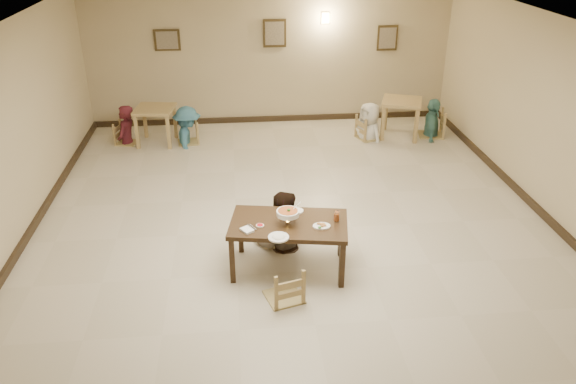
{
  "coord_description": "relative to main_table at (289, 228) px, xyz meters",
  "views": [
    {
      "loc": [
        -0.83,
        -7.36,
        4.37
      ],
      "look_at": [
        -0.14,
        -0.41,
        0.86
      ],
      "focal_mm": 35.0,
      "sensor_mm": 36.0,
      "label": 1
    }
  ],
  "objects": [
    {
      "name": "floor",
      "position": [
        0.19,
        1.01,
        -0.64
      ],
      "size": [
        10.0,
        10.0,
        0.0
      ],
      "primitive_type": "plane",
      "color": "beige",
      "rests_on": "ground"
    },
    {
      "name": "chili_dish",
      "position": [
        -0.38,
        -0.06,
        0.09
      ],
      "size": [
        0.1,
        0.1,
        0.02
      ],
      "color": "white",
      "rests_on": "main_table"
    },
    {
      "name": "bg_chair_lr",
      "position": [
        -1.64,
        4.82,
        -0.18
      ],
      "size": [
        0.43,
        0.43,
        0.91
      ],
      "rotation": [
        0.0,
        0.0,
        -1.44
      ],
      "color": "tan",
      "rests_on": "floor"
    },
    {
      "name": "chair_near",
      "position": [
        -0.12,
        -0.65,
        -0.18
      ],
      "size": [
        0.43,
        0.43,
        0.93
      ],
      "rotation": [
        0.0,
        0.0,
        3.43
      ],
      "color": "tan",
      "rests_on": "floor"
    },
    {
      "name": "ceiling",
      "position": [
        0.19,
        1.01,
        2.36
      ],
      "size": [
        10.0,
        10.0,
        0.0
      ],
      "primitive_type": "plane",
      "color": "silver",
      "rests_on": "wall_back"
    },
    {
      "name": "baseboard_left",
      "position": [
        -3.78,
        1.01,
        -0.58
      ],
      "size": [
        0.06,
        10.0,
        0.12
      ],
      "primitive_type": "cube",
      "color": "black",
      "rests_on": "floor"
    },
    {
      "name": "bg_chair_ll",
      "position": [
        -2.91,
        4.91,
        -0.21
      ],
      "size": [
        0.41,
        0.41,
        0.87
      ],
      "rotation": [
        0.0,
        0.0,
        1.33
      ],
      "color": "tan",
      "rests_on": "floor"
    },
    {
      "name": "chair_far",
      "position": [
        -0.04,
        0.71,
        -0.19
      ],
      "size": [
        0.42,
        0.42,
        0.89
      ],
      "rotation": [
        0.0,
        0.0,
        0.05
      ],
      "color": "tan",
      "rests_on": "floor"
    },
    {
      "name": "wall_back",
      "position": [
        0.19,
        6.01,
        0.86
      ],
      "size": [
        10.0,
        0.0,
        10.0
      ],
      "primitive_type": "plane",
      "rotation": [
        1.57,
        0.0,
        0.0
      ],
      "color": "#C1AF8A",
      "rests_on": "floor"
    },
    {
      "name": "picture_b",
      "position": [
        0.29,
        5.97,
        1.36
      ],
      "size": [
        0.5,
        0.04,
        0.6
      ],
      "color": "#362915",
      "rests_on": "wall_back"
    },
    {
      "name": "bg_diner_c",
      "position": [
        2.19,
        4.7,
        0.14
      ],
      "size": [
        0.8,
        0.91,
        1.56
      ],
      "primitive_type": "imported",
      "rotation": [
        0.0,
        0.0,
        5.2
      ],
      "color": "silver",
      "rests_on": "floor"
    },
    {
      "name": "drink_glass",
      "position": [
        0.63,
        -0.03,
        0.15
      ],
      "size": [
        0.07,
        0.07,
        0.14
      ],
      "color": "white",
      "rests_on": "main_table"
    },
    {
      "name": "bg_diner_d",
      "position": [
        3.57,
        4.72,
        0.18
      ],
      "size": [
        0.65,
        1.03,
        1.63
      ],
      "primitive_type": "imported",
      "rotation": [
        0.0,
        0.0,
        1.28
      ],
      "color": "#56968F",
      "rests_on": "floor"
    },
    {
      "name": "rice_plate_far",
      "position": [
        0.09,
        0.28,
        0.09
      ],
      "size": [
        0.28,
        0.28,
        0.06
      ],
      "color": "white",
      "rests_on": "main_table"
    },
    {
      "name": "bg_chair_rl",
      "position": [
        2.19,
        4.7,
        -0.16
      ],
      "size": [
        0.45,
        0.45,
        0.96
      ],
      "rotation": [
        0.0,
        0.0,
        1.9
      ],
      "color": "tan",
      "rests_on": "floor"
    },
    {
      "name": "wall_left",
      "position": [
        -3.81,
        1.01,
        0.86
      ],
      "size": [
        0.0,
        10.0,
        10.0
      ],
      "primitive_type": "plane",
      "rotation": [
        1.57,
        0.0,
        1.57
      ],
      "color": "#C1AF8A",
      "rests_on": "floor"
    },
    {
      "name": "bg_table_left",
      "position": [
        -2.27,
        4.87,
        -0.01
      ],
      "size": [
        0.85,
        0.85,
        0.76
      ],
      "rotation": [
        0.0,
        0.0,
        -0.13
      ],
      "color": "tan",
      "rests_on": "floor"
    },
    {
      "name": "wall_right",
      "position": [
        4.19,
        1.01,
        0.86
      ],
      "size": [
        0.0,
        10.0,
        10.0
      ],
      "primitive_type": "plane",
      "rotation": [
        1.57,
        0.0,
        -1.57
      ],
      "color": "#C1AF8A",
      "rests_on": "floor"
    },
    {
      "name": "curry_warmer",
      "position": [
        -0.01,
        -0.03,
        0.24
      ],
      "size": [
        0.33,
        0.3,
        0.27
      ],
      "color": "silver",
      "rests_on": "main_table"
    },
    {
      "name": "wall_sconce",
      "position": [
        1.39,
        5.97,
        1.66
      ],
      "size": [
        0.16,
        0.05,
        0.22
      ],
      "primitive_type": "cube",
      "color": "#FFD88C",
      "rests_on": "wall_back"
    },
    {
      "name": "picture_a",
      "position": [
        -2.01,
        5.97,
        1.26
      ],
      "size": [
        0.55,
        0.04,
        0.45
      ],
      "color": "#362915",
      "rests_on": "wall_back"
    },
    {
      "name": "main_diner",
      "position": [
        -0.04,
        0.63,
        0.2
      ],
      "size": [
        0.86,
        0.7,
        1.67
      ],
      "primitive_type": "imported",
      "rotation": [
        0.0,
        0.0,
        3.06
      ],
      "color": "gray",
      "rests_on": "floor"
    },
    {
      "name": "napkin_cutlery",
      "position": [
        -0.55,
        -0.17,
        0.1
      ],
      "size": [
        0.22,
        0.26,
        0.03
      ],
      "color": "white",
      "rests_on": "main_table"
    },
    {
      "name": "main_table",
      "position": [
        0.0,
        0.0,
        0.0
      ],
      "size": [
        1.66,
        1.11,
        0.72
      ],
      "rotation": [
        0.0,
        0.0,
        -0.17
      ],
      "color": "#362211",
      "rests_on": "floor"
    },
    {
      "name": "bg_chair_rr",
      "position": [
        3.57,
        4.72,
        -0.1
      ],
      "size": [
        0.51,
        0.51,
        1.08
      ],
      "rotation": [
        0.0,
        0.0,
        -1.78
      ],
      "color": "tan",
      "rests_on": "floor"
    },
    {
      "name": "baseboard_right",
      "position": [
        4.16,
        1.01,
        -0.58
      ],
      "size": [
        0.06,
        10.0,
        0.12
      ],
      "primitive_type": "cube",
      "color": "black",
      "rests_on": "floor"
    },
    {
      "name": "fried_plate",
      "position": [
        0.41,
        -0.16,
        0.1
      ],
      "size": [
        0.23,
        0.23,
        0.05
      ],
      "color": "white",
      "rests_on": "main_table"
    },
    {
      "name": "bg_diner_a",
      "position": [
        -2.91,
        4.91,
        0.18
      ],
      "size": [
        0.52,
        0.67,
        1.63
      ],
      "primitive_type": "imported",
      "rotation": [
        0.0,
        0.0,
        4.48
      ],
      "color": "#4E1722",
      "rests_on": "floor"
    },
    {
      "name": "baseboard_back",
      "position": [
        0.19,
        5.98,
        -0.58
      ],
      "size": [
        8.0,
        0.06,
        0.12
      ],
      "primitive_type": "cube",
      "color": "black",
      "rests_on": "floor"
    },
    {
      "name": "rice_plate_near",
      "position": [
        -0.17,
        -0.38,
        0.09
      ],
      "size": [
        0.26,
        0.26,
        0.06
      ],
      "color": "white",
      "rests_on": "main_table"
    },
    {
      "name": "picture_c",
      "position": [
        2.79,
        5.97,
        1.21
      ],
      "size": [
        0.45,
        0.04,
        0.55
      ],
      "color": "#362915",
      "rests_on": "wall_back"
    },
    {
      "name": "bg_diner_b",
      "position": [
        -1.64,
        4.82,
        0.14
      ],
      "size": [
        0.66,
        1.05,
        1.56
      ],
      "primitive_type": "imported",
      "rotation": [
        0.0,
        0.0,
        1.65
      ],
      "color": "teal",
      "rests_on": "floor"
    },
    {
      "name": "bg_table_right",
      "position": [
        2.88,
        4.76,
        0.03
      ],
      "size": [
        1.02,
        1.02,
        0.8
      ],
      "rotation": [
        0.0,
        0.0,
        -0.33
      ],
      "color": "tan",
      "rests_on": "floor"
    }
  ]
}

